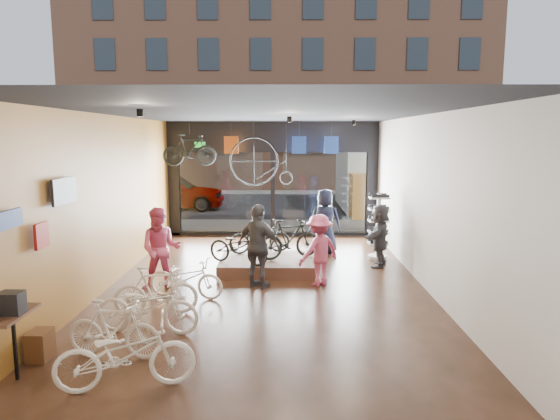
{
  "coord_description": "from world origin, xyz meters",
  "views": [
    {
      "loc": [
        0.41,
        -10.68,
        3.33
      ],
      "look_at": [
        0.29,
        1.4,
        1.54
      ],
      "focal_mm": 32.0,
      "sensor_mm": 36.0,
      "label": 1
    }
  ],
  "objects_px": {
    "box_truck": "(369,182)",
    "floor_bike_3": "(156,290)",
    "floor_bike_0": "(125,354)",
    "display_bike_left": "(238,247)",
    "customer_4": "(325,221)",
    "floor_bike_1": "(114,329)",
    "customer_2": "(259,246)",
    "penny_farthing": "(264,163)",
    "floor_bike_4": "(186,278)",
    "display_platform": "(269,264)",
    "customer_1": "(161,249)",
    "display_bike_right": "(259,237)",
    "street_car": "(171,191)",
    "floor_bike_2": "(147,306)",
    "customer_3": "(319,250)",
    "customer_5": "(380,236)",
    "sunglasses_rack": "(378,226)",
    "hung_bike": "(190,150)",
    "display_bike_mid": "(289,239)"
  },
  "relations": [
    {
      "from": "floor_bike_3",
      "to": "customer_1",
      "type": "distance_m",
      "value": 1.61
    },
    {
      "from": "display_bike_right",
      "to": "customer_3",
      "type": "relative_size",
      "value": 0.99
    },
    {
      "from": "street_car",
      "to": "display_bike_mid",
      "type": "distance_m",
      "value": 11.81
    },
    {
      "from": "customer_3",
      "to": "street_car",
      "type": "bearing_deg",
      "value": -97.86
    },
    {
      "from": "floor_bike_1",
      "to": "customer_4",
      "type": "relative_size",
      "value": 0.81
    },
    {
      "from": "street_car",
      "to": "floor_bike_1",
      "type": "xyz_separation_m",
      "value": [
        2.66,
        -15.54,
        -0.38
      ]
    },
    {
      "from": "display_bike_right",
      "to": "customer_2",
      "type": "bearing_deg",
      "value": 168.22
    },
    {
      "from": "box_truck",
      "to": "floor_bike_2",
      "type": "xyz_separation_m",
      "value": [
        -6.02,
        -13.58,
        -0.86
      ]
    },
    {
      "from": "customer_4",
      "to": "floor_bike_0",
      "type": "bearing_deg",
      "value": 73.46
    },
    {
      "from": "floor_bike_0",
      "to": "display_bike_left",
      "type": "xyz_separation_m",
      "value": [
        0.99,
        5.44,
        0.24
      ]
    },
    {
      "from": "floor_bike_2",
      "to": "sunglasses_rack",
      "type": "distance_m",
      "value": 7.19
    },
    {
      "from": "display_platform",
      "to": "floor_bike_4",
      "type": "bearing_deg",
      "value": -127.23
    },
    {
      "from": "display_bike_left",
      "to": "floor_bike_2",
      "type": "bearing_deg",
      "value": -172.94
    },
    {
      "from": "floor_bike_1",
      "to": "display_bike_right",
      "type": "relative_size",
      "value": 0.94
    },
    {
      "from": "floor_bike_3",
      "to": "display_bike_right",
      "type": "xyz_separation_m",
      "value": [
        1.76,
        3.75,
        0.25
      ]
    },
    {
      "from": "display_bike_left",
      "to": "customer_4",
      "type": "distance_m",
      "value": 3.29
    },
    {
      "from": "floor_bike_0",
      "to": "display_bike_mid",
      "type": "relative_size",
      "value": 1.11
    },
    {
      "from": "floor_bike_4",
      "to": "customer_4",
      "type": "xyz_separation_m",
      "value": [
        3.2,
        4.05,
        0.5
      ]
    },
    {
      "from": "box_truck",
      "to": "floor_bike_3",
      "type": "relative_size",
      "value": 4.34
    },
    {
      "from": "box_truck",
      "to": "display_bike_left",
      "type": "xyz_separation_m",
      "value": [
        -4.8,
        -10.05,
        -0.61
      ]
    },
    {
      "from": "display_bike_mid",
      "to": "customer_4",
      "type": "height_order",
      "value": "customer_4"
    },
    {
      "from": "display_bike_right",
      "to": "customer_1",
      "type": "height_order",
      "value": "customer_1"
    },
    {
      "from": "display_bike_right",
      "to": "floor_bike_0",
      "type": "bearing_deg",
      "value": 153.28
    },
    {
      "from": "floor_bike_2",
      "to": "display_bike_right",
      "type": "bearing_deg",
      "value": -14.3
    },
    {
      "from": "customer_2",
      "to": "penny_farthing",
      "type": "relative_size",
      "value": 0.98
    },
    {
      "from": "display_bike_left",
      "to": "sunglasses_rack",
      "type": "distance_m",
      "value": 4.04
    },
    {
      "from": "floor_bike_1",
      "to": "display_bike_left",
      "type": "bearing_deg",
      "value": -9.04
    },
    {
      "from": "floor_bike_3",
      "to": "customer_2",
      "type": "bearing_deg",
      "value": -55.77
    },
    {
      "from": "floor_bike_0",
      "to": "floor_bike_3",
      "type": "relative_size",
      "value": 1.18
    },
    {
      "from": "floor_bike_2",
      "to": "display_bike_right",
      "type": "xyz_separation_m",
      "value": [
        1.68,
        4.65,
        0.25
      ]
    },
    {
      "from": "display_bike_mid",
      "to": "display_bike_right",
      "type": "bearing_deg",
      "value": 28.03
    },
    {
      "from": "customer_5",
      "to": "penny_farthing",
      "type": "bearing_deg",
      "value": -113.13
    },
    {
      "from": "floor_bike_3",
      "to": "customer_4",
      "type": "relative_size",
      "value": 0.84
    },
    {
      "from": "customer_3",
      "to": "floor_bike_4",
      "type": "bearing_deg",
      "value": -16.97
    },
    {
      "from": "floor_bike_3",
      "to": "hung_bike",
      "type": "distance_m",
      "value": 6.39
    },
    {
      "from": "customer_1",
      "to": "customer_2",
      "type": "bearing_deg",
      "value": -1.27
    },
    {
      "from": "street_car",
      "to": "customer_5",
      "type": "height_order",
      "value": "street_car"
    },
    {
      "from": "display_bike_left",
      "to": "hung_bike",
      "type": "height_order",
      "value": "hung_bike"
    },
    {
      "from": "display_bike_right",
      "to": "customer_2",
      "type": "distance_m",
      "value": 2.07
    },
    {
      "from": "display_bike_mid",
      "to": "customer_4",
      "type": "distance_m",
      "value": 2.14
    },
    {
      "from": "display_platform",
      "to": "customer_5",
      "type": "distance_m",
      "value": 2.94
    },
    {
      "from": "display_platform",
      "to": "customer_1",
      "type": "xyz_separation_m",
      "value": [
        -2.29,
        -1.63,
        0.76
      ]
    },
    {
      "from": "floor_bike_4",
      "to": "display_platform",
      "type": "distance_m",
      "value": 2.74
    },
    {
      "from": "display_platform",
      "to": "customer_4",
      "type": "xyz_separation_m",
      "value": [
        1.55,
        1.88,
        0.78
      ]
    },
    {
      "from": "customer_3",
      "to": "penny_farthing",
      "type": "height_order",
      "value": "penny_farthing"
    },
    {
      "from": "display_bike_mid",
      "to": "customer_5",
      "type": "xyz_separation_m",
      "value": [
        2.32,
        0.42,
        0.01
      ]
    },
    {
      "from": "floor_bike_0",
      "to": "customer_3",
      "type": "xyz_separation_m",
      "value": [
        2.87,
        4.69,
        0.33
      ]
    },
    {
      "from": "display_bike_right",
      "to": "hung_bike",
      "type": "bearing_deg",
      "value": 31.14
    },
    {
      "from": "customer_1",
      "to": "customer_2",
      "type": "distance_m",
      "value": 2.12
    },
    {
      "from": "customer_2",
      "to": "customer_3",
      "type": "bearing_deg",
      "value": -141.68
    }
  ]
}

